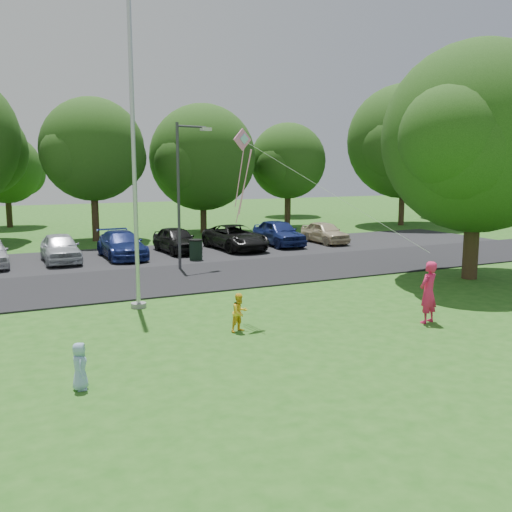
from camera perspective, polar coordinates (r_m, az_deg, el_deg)
name	(u,v)px	position (r m, az deg, el deg)	size (l,w,h in m)	color
ground	(309,334)	(16.04, 5.29, -7.75)	(120.00, 120.00, 0.00)	#235917
park_road	(197,277)	(23.96, -5.91, -2.08)	(60.00, 6.00, 0.06)	black
parking_strip	(154,255)	(30.06, -10.16, 0.08)	(42.00, 7.00, 0.06)	black
flagpole	(135,180)	(18.67, -12.05, 7.43)	(0.50, 0.50, 10.00)	#B7BABF
street_lamp	(183,182)	(25.56, -7.29, 7.32)	(1.80, 0.61, 6.49)	#3F3F44
trash_can	(196,250)	(28.05, -6.04, 0.58)	(0.67, 0.67, 1.06)	black
big_tree	(477,141)	(24.71, 21.21, 10.63)	(8.46, 7.60, 9.53)	#332316
tree_row	(138,149)	(38.58, -11.69, 10.43)	(64.35, 11.94, 10.88)	#332316
horizon_trees	(139,170)	(48.52, -11.63, 8.43)	(77.46, 7.20, 7.02)	#332316
parked_cars	(154,242)	(29.92, -10.13, 1.42)	(22.94, 5.05, 1.48)	silver
woman	(428,292)	(17.60, 16.84, -3.49)	(0.68, 0.44, 1.85)	#EA1F59
child_yellow	(240,312)	(16.05, -1.64, -5.66)	(0.53, 0.42, 1.10)	yellow
child_blue	(80,366)	(12.56, -17.21, -10.48)	(0.49, 0.32, 1.01)	#92B4E1
kite	(246,156)	(16.93, -0.97, 9.96)	(5.04, 3.13, 3.60)	pink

